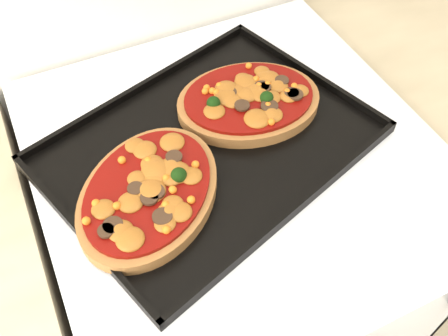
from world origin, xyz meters
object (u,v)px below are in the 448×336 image
pizza_right (249,100)px  pizza_left (148,192)px  baking_tray (210,144)px  stove (232,279)px

pizza_right → pizza_left: bearing=-153.7°
baking_tray → pizza_left: pizza_left is taller
stove → pizza_left: 0.51m
pizza_left → pizza_right: (0.20, 0.10, -0.00)m
stove → pizza_right: size_ratio=4.02×
pizza_left → stove: bearing=16.4°
stove → baking_tray: baking_tray is taller
baking_tray → pizza_right: size_ratio=2.03×
pizza_left → baking_tray: bearing=25.7°
pizza_left → pizza_right: bearing=26.3°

